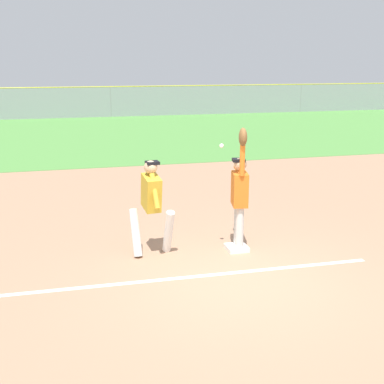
# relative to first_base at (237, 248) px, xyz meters

# --- Properties ---
(ground_plane) EXTENTS (75.08, 75.08, 0.00)m
(ground_plane) POSITION_rel_first_base_xyz_m (-0.40, -1.17, -0.04)
(ground_plane) COLOR tan
(outfield_grass) EXTENTS (50.44, 14.81, 0.01)m
(outfield_grass) POSITION_rel_first_base_xyz_m (-0.40, 15.21, -0.04)
(outfield_grass) COLOR #549342
(outfield_grass) RESTS_ON ground_plane
(chalk_foul_line) EXTENTS (12.00, 0.28, 0.01)m
(chalk_foul_line) POSITION_rel_first_base_xyz_m (-4.00, -0.90, -0.04)
(chalk_foul_line) COLOR white
(chalk_foul_line) RESTS_ON ground_plane
(first_base) EXTENTS (0.38, 0.38, 0.08)m
(first_base) POSITION_rel_first_base_xyz_m (0.00, 0.00, 0.00)
(first_base) COLOR white
(first_base) RESTS_ON ground_plane
(fielder) EXTENTS (0.34, 0.90, 2.28)m
(fielder) POSITION_rel_first_base_xyz_m (0.03, 0.01, 1.08)
(fielder) COLOR silver
(fielder) RESTS_ON ground_plane
(runner) EXTENTS (0.77, 0.85, 1.72)m
(runner) POSITION_rel_first_base_xyz_m (-1.54, 0.16, 0.96)
(runner) COLOR white
(runner) RESTS_ON ground_plane
(baseball) EXTENTS (0.07, 0.07, 0.07)m
(baseball) POSITION_rel_first_base_xyz_m (-0.38, -0.18, 1.94)
(baseball) COLOR white
(outfield_fence) EXTENTS (50.52, 0.08, 1.85)m
(outfield_fence) POSITION_rel_first_base_xyz_m (-0.40, 22.62, 0.89)
(outfield_fence) COLOR #93999E
(outfield_fence) RESTS_ON ground_plane
(parked_car_red) EXTENTS (4.52, 2.36, 1.25)m
(parked_car_red) POSITION_rel_first_base_xyz_m (-7.27, 26.42, 0.63)
(parked_car_red) COLOR #B21E1E
(parked_car_red) RESTS_ON ground_plane
(parked_car_silver) EXTENTS (4.50, 2.30, 1.25)m
(parked_car_silver) POSITION_rel_first_base_xyz_m (-2.52, 26.30, 0.63)
(parked_car_silver) COLOR #B7B7BC
(parked_car_silver) RESTS_ON ground_plane
(parked_car_green) EXTENTS (4.40, 2.12, 1.25)m
(parked_car_green) POSITION_rel_first_base_xyz_m (2.57, 26.15, 0.63)
(parked_car_green) COLOR #1E6B33
(parked_car_green) RESTS_ON ground_plane
(parked_car_tan) EXTENTS (4.57, 2.46, 1.25)m
(parked_car_tan) POSITION_rel_first_base_xyz_m (7.30, 26.76, 0.63)
(parked_car_tan) COLOR tan
(parked_car_tan) RESTS_ON ground_plane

